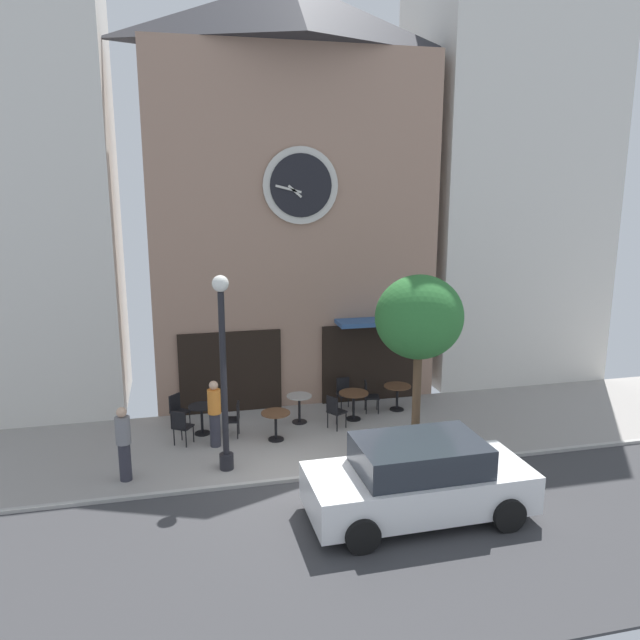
{
  "coord_description": "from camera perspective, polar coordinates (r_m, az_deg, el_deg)",
  "views": [
    {
      "loc": [
        -2.47,
        -12.1,
        6.33
      ],
      "look_at": [
        0.97,
        2.3,
        3.02
      ],
      "focal_mm": 34.79,
      "sensor_mm": 36.0,
      "label": 1
    }
  ],
  "objects": [
    {
      "name": "cafe_chair_by_entrance",
      "position": [
        15.72,
        -12.63,
        -9.39
      ],
      "size": [
        0.55,
        0.55,
        0.9
      ],
      "color": "black",
      "rests_on": "ground_plane"
    },
    {
      "name": "cafe_chair_outer",
      "position": [
        16.32,
        1.36,
        -8.25
      ],
      "size": [
        0.55,
        0.55,
        0.9
      ],
      "color": "black",
      "rests_on": "ground_plane"
    },
    {
      "name": "ground_plane",
      "position": [
        13.49,
        -1.31,
        -15.53
      ],
      "size": [
        26.31,
        10.17,
        0.13
      ],
      "color": "gray"
    },
    {
      "name": "street_lamp",
      "position": [
        13.72,
        -8.87,
        -4.91
      ],
      "size": [
        0.36,
        0.36,
        4.41
      ],
      "color": "black",
      "rests_on": "ground_plane"
    },
    {
      "name": "cafe_table_near_door",
      "position": [
        17.75,
        7.12,
        -6.59
      ],
      "size": [
        0.77,
        0.77,
        0.72
      ],
      "color": "black",
      "rests_on": "ground_plane"
    },
    {
      "name": "neighbor_building_right",
      "position": [
        21.79,
        16.39,
        12.55
      ],
      "size": [
        5.77,
        4.53,
        13.02
      ],
      "color": "silver",
      "rests_on": "ground_plane"
    },
    {
      "name": "cafe_chair_corner",
      "position": [
        17.72,
        2.21,
        -6.54
      ],
      "size": [
        0.43,
        0.43,
        0.9
      ],
      "color": "black",
      "rests_on": "ground_plane"
    },
    {
      "name": "parked_car_white",
      "position": [
        12.4,
        9.06,
        -14.28
      ],
      "size": [
        4.32,
        2.07,
        1.55
      ],
      "color": "white",
      "rests_on": "ground_plane"
    },
    {
      "name": "pedestrian_grey",
      "position": [
        14.18,
        -17.61,
        -10.72
      ],
      "size": [
        0.35,
        0.35,
        1.67
      ],
      "color": "#2D2D38",
      "rests_on": "ground_plane"
    },
    {
      "name": "pedestrian_orange",
      "position": [
        15.4,
        -9.68,
        -8.41
      ],
      "size": [
        0.41,
        0.41,
        1.67
      ],
      "color": "#2D2D38",
      "rests_on": "ground_plane"
    },
    {
      "name": "cafe_chair_curbside",
      "position": [
        17.51,
        4.53,
        -6.81
      ],
      "size": [
        0.48,
        0.48,
        0.9
      ],
      "color": "black",
      "rests_on": "ground_plane"
    },
    {
      "name": "street_tree",
      "position": [
        14.39,
        9.12,
        0.16
      ],
      "size": [
        2.06,
        1.86,
        4.28
      ],
      "color": "brown",
      "rests_on": "ground_plane"
    },
    {
      "name": "clock_building",
      "position": [
        18.09,
        -2.5,
        11.43
      ],
      "size": [
        8.1,
        3.33,
        11.64
      ],
      "color": "#9E7A66",
      "rests_on": "ground_plane"
    },
    {
      "name": "cafe_chair_near_lamp",
      "position": [
        16.0,
        -7.88,
        -8.81
      ],
      "size": [
        0.47,
        0.47,
        0.9
      ],
      "color": "black",
      "rests_on": "ground_plane"
    },
    {
      "name": "cafe_table_leftmost",
      "position": [
        16.94,
        3.11,
        -7.29
      ],
      "size": [
        0.8,
        0.8,
        0.77
      ],
      "color": "black",
      "rests_on": "ground_plane"
    },
    {
      "name": "cafe_table_near_curb",
      "position": [
        16.29,
        -10.83,
        -8.54
      ],
      "size": [
        0.67,
        0.67,
        0.76
      ],
      "color": "black",
      "rests_on": "ground_plane"
    },
    {
      "name": "cafe_table_center_right",
      "position": [
        15.69,
        -4.09,
        -9.17
      ],
      "size": [
        0.73,
        0.73,
        0.73
      ],
      "color": "black",
      "rests_on": "ground_plane"
    },
    {
      "name": "cafe_table_center_left",
      "position": [
        16.74,
        -1.92,
        -7.72
      ],
      "size": [
        0.67,
        0.67,
        0.76
      ],
      "color": "black",
      "rests_on": "ground_plane"
    },
    {
      "name": "cafe_chair_near_tree",
      "position": [
        16.82,
        -12.96,
        -7.93
      ],
      "size": [
        0.57,
        0.57,
        0.9
      ],
      "color": "black",
      "rests_on": "ground_plane"
    }
  ]
}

